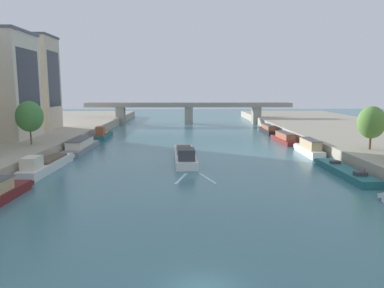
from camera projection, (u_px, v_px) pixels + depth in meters
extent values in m
cube|color=silver|center=(185.00, 156.00, 62.13)|extent=(4.13, 18.10, 1.16)
cube|color=silver|center=(183.00, 147.00, 71.33)|extent=(3.26, 1.38, 0.95)
cube|color=silver|center=(185.00, 153.00, 62.04)|extent=(4.20, 18.10, 0.06)
cube|color=#38383D|center=(186.00, 154.00, 55.87)|extent=(2.68, 3.70, 1.71)
cube|color=black|center=(186.00, 151.00, 57.62)|extent=(2.03, 0.12, 0.48)
cube|color=brown|center=(184.00, 150.00, 63.78)|extent=(3.03, 9.45, 0.36)
cylinder|color=#232328|center=(189.00, 155.00, 56.66)|extent=(0.07, 0.07, 1.10)
cube|color=silver|center=(207.00, 178.00, 49.22)|extent=(2.24, 5.81, 0.03)
cube|color=silver|center=(181.00, 179.00, 49.01)|extent=(1.76, 5.92, 0.03)
cube|color=maroon|center=(22.00, 183.00, 44.46)|extent=(2.66, 1.30, 0.89)
cube|color=silver|center=(48.00, 166.00, 54.03)|extent=(3.04, 15.17, 1.26)
cube|color=silver|center=(66.00, 156.00, 61.82)|extent=(2.57, 1.32, 1.00)
cube|color=silver|center=(47.00, 162.00, 53.93)|extent=(3.10, 15.17, 0.06)
cube|color=beige|center=(32.00, 163.00, 48.72)|extent=(2.08, 3.07, 1.71)
cube|color=black|center=(36.00, 159.00, 50.18)|extent=(1.61, 0.07, 0.48)
cube|color=brown|center=(51.00, 158.00, 55.39)|extent=(2.28, 7.90, 0.36)
cylinder|color=#232328|center=(37.00, 164.00, 49.36)|extent=(0.07, 0.07, 1.10)
cube|color=gray|center=(81.00, 148.00, 71.26)|extent=(3.44, 15.66, 0.94)
cube|color=gray|center=(92.00, 142.00, 79.32)|extent=(3.18, 1.23, 0.83)
cube|color=gray|center=(81.00, 146.00, 71.18)|extent=(3.51, 15.66, 0.06)
cube|color=beige|center=(80.00, 143.00, 70.30)|extent=(2.80, 10.03, 1.42)
cube|color=#4C4C51|center=(80.00, 139.00, 70.18)|extent=(3.01, 10.33, 0.08)
cylinder|color=#232328|center=(77.00, 147.00, 66.47)|extent=(0.07, 0.07, 1.10)
cube|color=#23666B|center=(104.00, 136.00, 88.94)|extent=(2.80, 12.44, 1.09)
cube|color=#23666B|center=(108.00, 132.00, 95.36)|extent=(2.24, 1.32, 0.91)
cube|color=#23666B|center=(104.00, 134.00, 88.85)|extent=(2.84, 12.44, 0.06)
cube|color=#9E5133|center=(100.00, 131.00, 84.53)|extent=(1.83, 2.54, 2.21)
cube|color=black|center=(101.00, 129.00, 85.71)|extent=(1.39, 0.08, 0.62)
cube|color=brown|center=(105.00, 132.00, 90.04)|extent=(2.05, 6.49, 0.36)
cylinder|color=#232328|center=(102.00, 133.00, 85.12)|extent=(0.07, 0.07, 1.10)
cube|color=#23666B|center=(345.00, 172.00, 50.92)|extent=(3.00, 15.16, 0.94)
cube|color=#23666B|center=(323.00, 160.00, 58.72)|extent=(2.61, 1.25, 0.83)
cube|color=#23666B|center=(345.00, 169.00, 50.85)|extent=(3.06, 15.16, 0.06)
cube|color=#38383D|center=(335.00, 162.00, 54.10)|extent=(1.38, 0.92, 0.40)
cube|color=#38383D|center=(360.00, 174.00, 46.62)|extent=(1.52, 1.13, 0.48)
cylinder|color=#232328|center=(365.00, 172.00, 46.29)|extent=(0.07, 0.07, 1.10)
cube|color=silver|center=(309.00, 151.00, 66.72)|extent=(2.43, 11.13, 1.29)
cube|color=silver|center=(299.00, 146.00, 72.53)|extent=(2.17, 1.30, 1.01)
cube|color=silver|center=(309.00, 148.00, 66.62)|extent=(2.47, 11.13, 0.06)
cube|color=tan|center=(310.00, 144.00, 65.95)|extent=(1.96, 7.13, 1.56)
cube|color=#4C4C51|center=(311.00, 139.00, 65.82)|extent=(2.10, 7.34, 0.08)
cylinder|color=#232328|center=(317.00, 148.00, 63.24)|extent=(0.07, 0.07, 1.10)
cube|color=maroon|center=(284.00, 140.00, 81.90)|extent=(3.00, 12.93, 0.95)
cube|color=maroon|center=(275.00, 136.00, 88.57)|extent=(2.42, 1.30, 0.84)
cube|color=maroon|center=(284.00, 138.00, 81.83)|extent=(3.05, 12.93, 0.06)
cube|color=#9E5133|center=(285.00, 136.00, 81.09)|extent=(2.37, 8.29, 1.31)
cube|color=#4C4C51|center=(285.00, 133.00, 80.98)|extent=(2.53, 8.55, 0.08)
cylinder|color=#232328|center=(291.00, 138.00, 77.96)|extent=(0.07, 0.07, 1.10)
cube|color=black|center=(268.00, 131.00, 97.92)|extent=(2.16, 12.46, 1.26)
cube|color=black|center=(263.00, 128.00, 104.41)|extent=(2.05, 1.26, 1.00)
cube|color=black|center=(268.00, 129.00, 97.82)|extent=(2.21, 12.46, 0.06)
cube|color=#9E5133|center=(268.00, 127.00, 97.12)|extent=(1.77, 7.97, 1.11)
cube|color=#4C4C51|center=(268.00, 125.00, 97.03)|extent=(1.90, 8.21, 0.08)
cylinder|color=#232328|center=(272.00, 128.00, 94.05)|extent=(0.07, 0.07, 1.10)
cylinder|color=brown|center=(31.00, 135.00, 63.66)|extent=(0.26, 0.26, 3.45)
ellipsoid|color=#427F3D|center=(29.00, 116.00, 63.17)|extent=(4.67, 4.67, 5.40)
cylinder|color=brown|center=(370.00, 140.00, 58.33)|extent=(0.36, 0.36, 2.96)
ellipsoid|color=#568438|center=(372.00, 122.00, 57.88)|extent=(4.34, 4.34, 5.22)
cube|color=#232833|center=(29.00, 81.00, 70.81)|extent=(0.04, 9.55, 12.25)
cube|color=beige|center=(28.00, 84.00, 87.06)|extent=(12.74, 9.46, 21.86)
cube|color=#4C515B|center=(25.00, 36.00, 85.36)|extent=(13.12, 9.74, 0.50)
cube|color=#232833|center=(54.00, 79.00, 87.00)|extent=(0.04, 7.57, 13.12)
cube|color=gray|center=(189.00, 106.00, 124.75)|extent=(71.21, 4.40, 0.60)
cube|color=gray|center=(189.00, 104.00, 122.66)|extent=(71.21, 0.30, 0.90)
cube|color=gray|center=(189.00, 104.00, 126.61)|extent=(71.21, 0.30, 0.90)
cube|color=gray|center=(121.00, 116.00, 124.84)|extent=(2.80, 3.60, 5.81)
cube|color=gray|center=(189.00, 115.00, 125.24)|extent=(2.80, 3.60, 5.81)
cube|color=gray|center=(256.00, 115.00, 125.63)|extent=(2.80, 3.60, 5.81)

